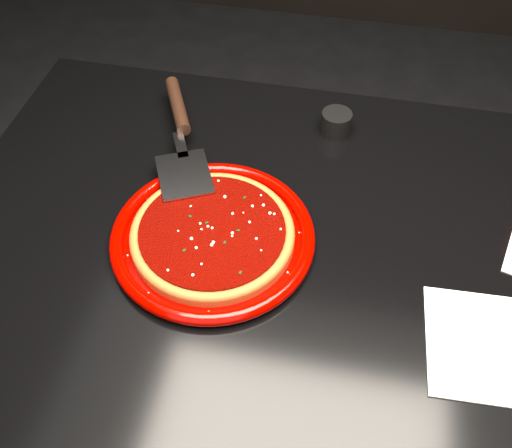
{
  "coord_description": "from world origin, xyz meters",
  "views": [
    {
      "loc": [
        0.0,
        -0.52,
        1.42
      ],
      "look_at": [
        -0.11,
        0.02,
        0.77
      ],
      "focal_mm": 40.0,
      "sensor_mm": 36.0,
      "label": 1
    }
  ],
  "objects": [
    {
      "name": "pizza_crust_rim",
      "position": [
        -0.17,
        -0.01,
        0.77
      ],
      "size": [
        0.28,
        0.28,
        0.02
      ],
      "primitive_type": "torus",
      "rotation": [
        0.0,
        0.0,
        0.16
      ],
      "color": "#94491F",
      "rests_on": "plate"
    },
    {
      "name": "pizza_sauce",
      "position": [
        -0.17,
        -0.01,
        0.78
      ],
      "size": [
        0.25,
        0.25,
        0.01
      ],
      "primitive_type": "cylinder",
      "rotation": [
        0.0,
        0.0,
        0.16
      ],
      "color": "#660501",
      "rests_on": "plate"
    },
    {
      "name": "pizza_crust",
      "position": [
        -0.17,
        -0.01,
        0.76
      ],
      "size": [
        0.28,
        0.28,
        0.01
      ],
      "primitive_type": "cylinder",
      "rotation": [
        0.0,
        0.0,
        0.16
      ],
      "color": "#94491F",
      "rests_on": "plate"
    },
    {
      "name": "floor",
      "position": [
        0.0,
        0.0,
        -0.01
      ],
      "size": [
        4.0,
        4.0,
        0.01
      ],
      "primitive_type": "cube",
      "color": "black",
      "rests_on": "ground"
    },
    {
      "name": "napkin_a",
      "position": [
        0.23,
        -0.11,
        0.75
      ],
      "size": [
        0.17,
        0.17,
        0.0
      ],
      "primitive_type": "cube",
      "rotation": [
        0.0,
        0.0,
        0.05
      ],
      "color": "white",
      "rests_on": "table"
    },
    {
      "name": "table",
      "position": [
        0.0,
        0.0,
        0.38
      ],
      "size": [
        1.2,
        0.8,
        0.75
      ],
      "primitive_type": "cube",
      "color": "black",
      "rests_on": "floor"
    },
    {
      "name": "pizza_server",
      "position": [
        -0.27,
        0.18,
        0.79
      ],
      "size": [
        0.24,
        0.36,
        0.03
      ],
      "primitive_type": null,
      "rotation": [
        0.0,
        0.0,
        0.44
      ],
      "color": "silver",
      "rests_on": "plate"
    },
    {
      "name": "parmesan_dusting",
      "position": [
        -0.17,
        -0.01,
        0.78
      ],
      "size": [
        0.21,
        0.21,
        0.01
      ],
      "primitive_type": null,
      "color": "#FCEEC1",
      "rests_on": "plate"
    },
    {
      "name": "ramekin",
      "position": [
        -0.02,
        0.28,
        0.77
      ],
      "size": [
        0.06,
        0.06,
        0.04
      ],
      "primitive_type": "cylinder",
      "rotation": [
        0.0,
        0.0,
        0.22
      ],
      "color": "black",
      "rests_on": "table"
    },
    {
      "name": "plate",
      "position": [
        -0.17,
        -0.01,
        0.76
      ],
      "size": [
        0.35,
        0.35,
        0.02
      ],
      "primitive_type": "cylinder",
      "rotation": [
        0.0,
        0.0,
        0.16
      ],
      "color": "#840200",
      "rests_on": "table"
    },
    {
      "name": "basil_flecks",
      "position": [
        -0.17,
        -0.01,
        0.78
      ],
      "size": [
        0.19,
        0.19,
        0.0
      ],
      "primitive_type": null,
      "color": "black",
      "rests_on": "plate"
    }
  ]
}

